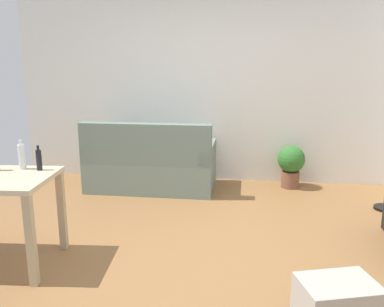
{
  "coord_description": "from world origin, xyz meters",
  "views": [
    {
      "loc": [
        0.63,
        -3.38,
        1.65
      ],
      "look_at": [
        0.1,
        0.5,
        0.75
      ],
      "focal_mm": 37.28,
      "sensor_mm": 36.0,
      "label": 1
    }
  ],
  "objects_px": {
    "couch": "(151,166)",
    "bottle_clear": "(22,156)",
    "potted_plant": "(291,163)",
    "bottle_dark": "(39,160)",
    "storage_box": "(337,303)"
  },
  "relations": [
    {
      "from": "couch",
      "to": "bottle_clear",
      "type": "height_order",
      "value": "bottle_clear"
    },
    {
      "from": "potted_plant",
      "to": "bottle_dark",
      "type": "distance_m",
      "value": 3.27
    },
    {
      "from": "potted_plant",
      "to": "couch",
      "type": "bearing_deg",
      "value": -170.36
    },
    {
      "from": "couch",
      "to": "bottle_clear",
      "type": "bearing_deg",
      "value": 71.16
    },
    {
      "from": "couch",
      "to": "potted_plant",
      "type": "xyz_separation_m",
      "value": [
        1.84,
        0.31,
        0.02
      ]
    },
    {
      "from": "potted_plant",
      "to": "storage_box",
      "type": "relative_size",
      "value": 1.19
    },
    {
      "from": "potted_plant",
      "to": "bottle_dark",
      "type": "relative_size",
      "value": 2.68
    },
    {
      "from": "couch",
      "to": "bottle_clear",
      "type": "distance_m",
      "value": 2.09
    },
    {
      "from": "storage_box",
      "to": "bottle_clear",
      "type": "distance_m",
      "value": 2.68
    },
    {
      "from": "couch",
      "to": "potted_plant",
      "type": "relative_size",
      "value": 2.89
    },
    {
      "from": "couch",
      "to": "potted_plant",
      "type": "bearing_deg",
      "value": -170.36
    },
    {
      "from": "couch",
      "to": "bottle_dark",
      "type": "distance_m",
      "value": 2.06
    },
    {
      "from": "couch",
      "to": "potted_plant",
      "type": "distance_m",
      "value": 1.86
    },
    {
      "from": "couch",
      "to": "bottle_clear",
      "type": "xyz_separation_m",
      "value": [
        -0.65,
        -1.91,
        0.56
      ]
    },
    {
      "from": "storage_box",
      "to": "bottle_dark",
      "type": "bearing_deg",
      "value": 163.63
    }
  ]
}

